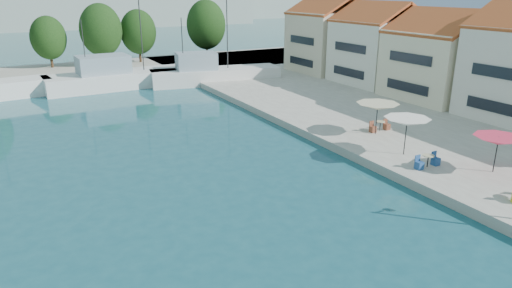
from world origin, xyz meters
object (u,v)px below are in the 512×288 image
trawler_04 (212,75)px  umbrella_cream (378,106)px  umbrella_pink (498,141)px  umbrella_white (407,122)px  trawler_03 (125,78)px

trawler_04 → umbrella_cream: size_ratio=5.02×
trawler_04 → umbrella_pink: bearing=-75.1°
umbrella_pink → umbrella_cream: size_ratio=0.90×
umbrella_pink → umbrella_cream: (-1.00, 9.00, 0.17)m
umbrella_white → trawler_04: bearing=90.9°
umbrella_pink → umbrella_white: size_ratio=0.96×
trawler_03 → trawler_04: same height
trawler_03 → umbrella_pink: size_ratio=6.56×
trawler_03 → umbrella_white: bearing=-75.3°
trawler_03 → umbrella_pink: (12.73, -38.41, 1.48)m
trawler_04 → umbrella_cream: trawler_04 is taller
trawler_03 → umbrella_white: 35.26m
umbrella_pink → umbrella_white: bearing=117.3°
umbrella_white → umbrella_pink: bearing=-62.7°
trawler_03 → trawler_04: (9.82, -3.00, 0.00)m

